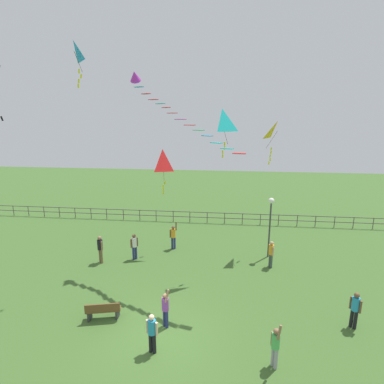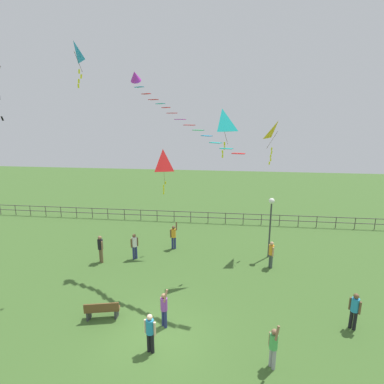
% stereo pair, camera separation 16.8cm
% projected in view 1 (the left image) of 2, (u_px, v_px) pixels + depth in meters
% --- Properties ---
extents(ground_plane, '(80.00, 80.00, 0.00)m').
position_uv_depth(ground_plane, '(159.00, 338.00, 12.35)').
color(ground_plane, '#3D6028').
extents(lamppost, '(0.36, 0.36, 3.90)m').
position_uv_depth(lamppost, '(271.00, 214.00, 18.83)').
color(lamppost, '#38383D').
rests_on(lamppost, ground_plane).
extents(park_bench, '(1.55, 0.74, 0.85)m').
position_uv_depth(park_bench, '(103.00, 310.00, 13.34)').
color(park_bench, brown).
rests_on(park_bench, ground_plane).
extents(person_0, '(0.42, 0.46, 1.85)m').
position_uv_depth(person_0, '(165.00, 307.00, 12.78)').
color(person_0, navy).
rests_on(person_0, ground_plane).
extents(person_1, '(0.41, 0.36, 1.66)m').
position_uv_depth(person_1, '(134.00, 245.00, 18.95)').
color(person_1, navy).
rests_on(person_1, ground_plane).
extents(person_2, '(0.43, 0.37, 1.73)m').
position_uv_depth(person_2, '(100.00, 248.00, 18.48)').
color(person_2, brown).
rests_on(person_2, ground_plane).
extents(person_3, '(0.50, 0.30, 1.92)m').
position_uv_depth(person_3, '(173.00, 235.00, 20.47)').
color(person_3, navy).
rests_on(person_3, ground_plane).
extents(person_4, '(0.37, 0.39, 1.66)m').
position_uv_depth(person_4, '(355.00, 308.00, 12.72)').
color(person_4, black).
rests_on(person_4, ground_plane).
extents(person_5, '(0.30, 0.47, 1.64)m').
position_uv_depth(person_5, '(271.00, 252.00, 17.94)').
color(person_5, '#3F4C47').
rests_on(person_5, ground_plane).
extents(person_6, '(0.31, 0.48, 1.85)m').
position_uv_depth(person_6, '(275.00, 345.00, 10.69)').
color(person_6, '#99999E').
rests_on(person_6, ground_plane).
extents(person_7, '(0.48, 0.30, 1.62)m').
position_uv_depth(person_7, '(152.00, 331.00, 11.36)').
color(person_7, black).
rests_on(person_7, ground_plane).
extents(kite_0, '(1.14, 1.31, 2.64)m').
position_uv_depth(kite_0, '(277.00, 132.00, 18.62)').
color(kite_0, yellow).
extents(kite_1, '(1.10, 0.94, 2.94)m').
position_uv_depth(kite_1, '(0.00, 68.00, 12.84)').
color(kite_1, '#1EB759').
extents(kite_2, '(1.07, 1.22, 2.82)m').
position_uv_depth(kite_2, '(163.00, 162.00, 19.60)').
color(kite_2, red).
extents(kite_3, '(1.14, 1.06, 2.56)m').
position_uv_depth(kite_3, '(222.00, 122.00, 16.42)').
color(kite_3, '#19B2B2').
extents(kite_4, '(0.90, 0.99, 2.09)m').
position_uv_depth(kite_4, '(74.00, 53.00, 14.22)').
color(kite_4, '#198CD1').
extents(streamer_kite, '(6.35, 4.59, 4.18)m').
position_uv_depth(streamer_kite, '(144.00, 84.00, 16.48)').
color(streamer_kite, '#B22DB2').
extents(waterfront_railing, '(36.06, 0.06, 0.95)m').
position_uv_depth(waterfront_railing, '(191.00, 215.00, 25.75)').
color(waterfront_railing, '#4C4742').
rests_on(waterfront_railing, ground_plane).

